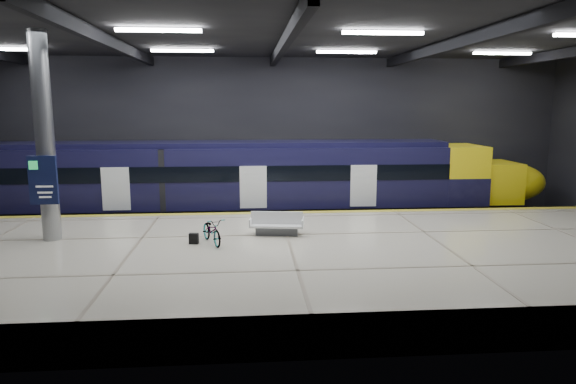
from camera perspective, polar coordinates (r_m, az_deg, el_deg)
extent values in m
plane|color=black|center=(19.44, -0.41, -7.16)|extent=(30.00, 30.00, 0.00)
cube|color=black|center=(26.65, -1.70, 6.15)|extent=(30.00, 0.10, 8.00)
cube|color=black|center=(10.77, 2.72, 1.00)|extent=(30.00, 0.10, 8.00)
cube|color=black|center=(18.77, -0.44, 16.93)|extent=(30.00, 16.00, 0.10)
cube|color=black|center=(19.25, -19.26, 15.48)|extent=(0.25, 16.00, 0.40)
cube|color=black|center=(18.74, -0.44, 16.17)|extent=(0.25, 16.00, 0.40)
cube|color=black|center=(20.09, 17.55, 15.30)|extent=(0.25, 16.00, 0.40)
cube|color=white|center=(16.92, -14.18, 17.04)|extent=(2.60, 0.18, 0.10)
cube|color=white|center=(17.28, 10.51, 17.01)|extent=(2.60, 0.18, 0.10)
cube|color=white|center=(24.63, -28.53, 13.77)|extent=(2.60, 0.18, 0.10)
cube|color=white|center=(22.83, -11.65, 15.13)|extent=(2.60, 0.18, 0.10)
cube|color=white|center=(23.09, 6.51, 15.20)|extent=(2.60, 0.18, 0.10)
cube|color=white|center=(25.37, 22.72, 14.03)|extent=(2.60, 0.18, 0.10)
cube|color=beige|center=(16.90, 0.22, -7.81)|extent=(30.00, 11.00, 1.10)
cube|color=gold|center=(21.83, -0.95, -2.29)|extent=(30.00, 0.40, 0.01)
cube|color=gray|center=(24.03, -1.26, -3.69)|extent=(30.00, 0.08, 0.16)
cube|color=gray|center=(25.43, -1.45, -2.95)|extent=(30.00, 0.08, 0.16)
cube|color=black|center=(24.74, -10.86, -2.36)|extent=(24.00, 2.58, 0.80)
cube|color=black|center=(24.44, -10.99, 1.71)|extent=(24.00, 2.80, 2.75)
cube|color=black|center=(24.28, -11.11, 5.21)|extent=(24.00, 2.30, 0.24)
cube|color=black|center=(23.01, -11.39, 1.91)|extent=(24.00, 0.04, 0.70)
cube|color=white|center=(22.94, -3.88, 0.54)|extent=(1.20, 0.05, 1.90)
cube|color=yellow|center=(26.37, 18.35, 1.97)|extent=(2.00, 2.80, 2.75)
ellipsoid|color=yellow|center=(27.55, 23.28, 0.99)|extent=(3.60, 2.52, 1.90)
cube|color=black|center=(26.47, 18.97, 2.35)|extent=(1.60, 2.38, 0.80)
cube|color=#595B60|center=(18.14, -1.24, -4.34)|extent=(1.52, 0.67, 0.27)
cube|color=white|center=(18.09, -1.25, -3.69)|extent=(1.93, 1.04, 0.07)
cube|color=white|center=(18.04, -1.25, -2.90)|extent=(1.82, 0.35, 0.46)
cube|color=white|center=(18.17, -4.13, -3.30)|extent=(0.17, 0.78, 0.27)
cube|color=white|center=(18.01, 1.66, -3.39)|extent=(0.17, 0.78, 0.27)
imported|color=#99999E|center=(17.13, -8.45, -4.24)|extent=(1.17, 1.77, 0.88)
cube|color=black|center=(17.25, -10.42, -5.11)|extent=(0.32, 0.22, 0.35)
cylinder|color=#9EA0A5|center=(18.80, -25.41, 5.46)|extent=(0.60, 0.60, 6.90)
cube|color=#10163C|center=(18.54, -25.56, 1.20)|extent=(0.90, 0.12, 1.60)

